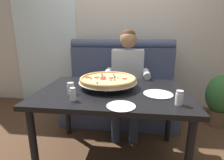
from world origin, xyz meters
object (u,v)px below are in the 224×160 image
(booth_bench, at_px, (120,91))
(dining_table, at_px, (113,99))
(shaker_oregano, at_px, (71,89))
(plate_near_left, at_px, (158,93))
(diner_main, at_px, (127,75))
(shaker_pepper_flakes, at_px, (179,99))
(potted_plant, at_px, (220,98))
(shaker_parmesan, at_px, (73,95))
(patio_chair, at_px, (66,66))
(plate_near_right, at_px, (121,105))
(pizza, at_px, (108,80))

(booth_bench, distance_m, dining_table, 0.94)
(shaker_oregano, bearing_deg, booth_bench, 71.67)
(booth_bench, xyz_separation_m, plate_near_left, (0.40, -0.97, 0.33))
(dining_table, relative_size, diner_main, 1.05)
(dining_table, height_order, plate_near_left, plate_near_left)
(shaker_pepper_flakes, relative_size, potted_plant, 0.16)
(booth_bench, bearing_deg, shaker_pepper_flakes, -66.25)
(shaker_parmesan, relative_size, potted_plant, 0.15)
(patio_chair, xyz_separation_m, potted_plant, (2.60, -1.26, -0.14))
(shaker_oregano, distance_m, plate_near_right, 0.50)
(shaker_oregano, bearing_deg, shaker_parmesan, -64.27)
(plate_near_left, bearing_deg, plate_near_right, -135.32)
(shaker_oregano, bearing_deg, dining_table, 21.43)
(diner_main, xyz_separation_m, shaker_pepper_flakes, (0.41, -0.91, 0.06))
(plate_near_left, xyz_separation_m, patio_chair, (-1.66, 2.15, -0.21))
(pizza, xyz_separation_m, plate_near_left, (0.46, -0.15, -0.06))
(plate_near_left, bearing_deg, shaker_oregano, -173.90)
(shaker_pepper_flakes, distance_m, plate_near_right, 0.43)
(diner_main, relative_size, plate_near_right, 6.07)
(plate_near_right, bearing_deg, diner_main, 89.68)
(booth_bench, xyz_separation_m, dining_table, (0.00, -0.91, 0.24))
(booth_bench, relative_size, potted_plant, 2.22)
(booth_bench, bearing_deg, plate_near_right, -85.43)
(diner_main, bearing_deg, shaker_parmesan, -112.62)
(patio_chair, bearing_deg, potted_plant, -25.88)
(diner_main, height_order, plate_near_right, diner_main)
(pizza, bearing_deg, plate_near_right, -70.41)
(diner_main, relative_size, pizza, 2.28)
(pizza, height_order, potted_plant, pizza)
(plate_near_right, bearing_deg, patio_chair, 119.27)
(dining_table, height_order, shaker_oregano, shaker_oregano)
(pizza, distance_m, shaker_pepper_flakes, 0.68)
(potted_plant, bearing_deg, plate_near_left, -136.65)
(dining_table, bearing_deg, pizza, 120.97)
(dining_table, bearing_deg, patio_chair, 121.22)
(booth_bench, height_order, plate_near_right, booth_bench)
(dining_table, relative_size, plate_near_left, 5.35)
(shaker_parmesan, height_order, plate_near_left, shaker_parmesan)
(shaker_pepper_flakes, distance_m, shaker_oregano, 0.88)
(pizza, xyz_separation_m, patio_chair, (-1.21, 1.99, -0.27))
(patio_chair, bearing_deg, shaker_oregano, -67.56)
(dining_table, relative_size, shaker_parmesan, 13.06)
(shaker_oregano, relative_size, plate_near_right, 0.48)
(shaker_parmesan, relative_size, plate_near_right, 0.49)
(pizza, xyz_separation_m, plate_near_right, (0.16, -0.45, -0.06))
(potted_plant, bearing_deg, plate_near_right, -136.32)
(shaker_parmesan, xyz_separation_m, plate_near_left, (0.68, 0.22, -0.03))
(shaker_pepper_flakes, bearing_deg, shaker_parmesan, -179.18)
(plate_near_right, xyz_separation_m, potted_plant, (1.23, 1.18, -0.34))
(pizza, height_order, plate_near_left, pizza)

